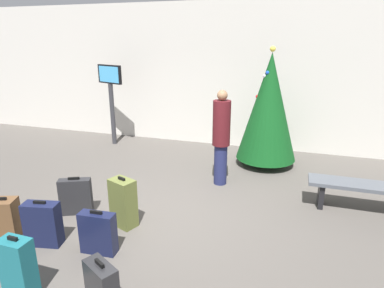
# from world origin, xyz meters

# --- Properties ---
(ground_plane) EXTENTS (16.00, 16.00, 0.00)m
(ground_plane) POSITION_xyz_m (0.00, 0.00, 0.00)
(ground_plane) COLOR #514C47
(back_wall) EXTENTS (16.00, 0.20, 3.60)m
(back_wall) POSITION_xyz_m (0.00, 4.10, 1.80)
(back_wall) COLOR beige
(back_wall) RESTS_ON ground_plane
(holiday_tree) EXTENTS (1.29, 1.29, 2.56)m
(holiday_tree) POSITION_xyz_m (1.32, 2.85, 1.30)
(holiday_tree) COLOR #4C3319
(holiday_tree) RESTS_ON ground_plane
(flight_info_kiosk) EXTENTS (0.80, 0.37, 2.08)m
(flight_info_kiosk) POSITION_xyz_m (-2.71, 3.20, 1.43)
(flight_info_kiosk) COLOR #333338
(flight_info_kiosk) RESTS_ON ground_plane
(waiting_bench) EXTENTS (1.79, 0.44, 0.48)m
(waiting_bench) POSITION_xyz_m (3.08, 1.18, 0.37)
(waiting_bench) COLOR #4C5159
(waiting_bench) RESTS_ON ground_plane
(traveller_0) EXTENTS (0.47, 0.47, 1.82)m
(traveller_0) POSITION_xyz_m (0.59, 1.54, 0.97)
(traveller_0) COLOR #1E234C
(traveller_0) RESTS_ON ground_plane
(suitcase_0) EXTENTS (0.39, 0.36, 0.61)m
(suitcase_0) POSITION_xyz_m (-1.86, -1.16, 0.29)
(suitcase_0) COLOR brown
(suitcase_0) RESTS_ON ground_plane
(suitcase_1) EXTENTS (0.44, 0.36, 0.78)m
(suitcase_1) POSITION_xyz_m (-0.44, -0.38, 0.37)
(suitcase_1) COLOR #59602D
(suitcase_1) RESTS_ON ground_plane
(suitcase_3) EXTENTS (0.48, 0.21, 0.61)m
(suitcase_3) POSITION_xyz_m (-0.43, -1.08, 0.28)
(suitcase_3) COLOR #141938
(suitcase_3) RESTS_ON ground_plane
(suitcase_4) EXTENTS (0.34, 0.21, 0.75)m
(suitcase_4) POSITION_xyz_m (-0.78, -2.02, 0.35)
(suitcase_4) COLOR #19606B
(suitcase_4) RESTS_ON ground_plane
(suitcase_5) EXTENTS (0.52, 0.35, 0.63)m
(suitcase_5) POSITION_xyz_m (-1.34, -0.29, 0.29)
(suitcase_5) COLOR #232326
(suitcase_5) RESTS_ON ground_plane
(suitcase_6) EXTENTS (0.50, 0.30, 0.65)m
(suitcase_6) POSITION_xyz_m (-1.24, -1.15, 0.31)
(suitcase_6) COLOR #141938
(suitcase_6) RESTS_ON ground_plane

